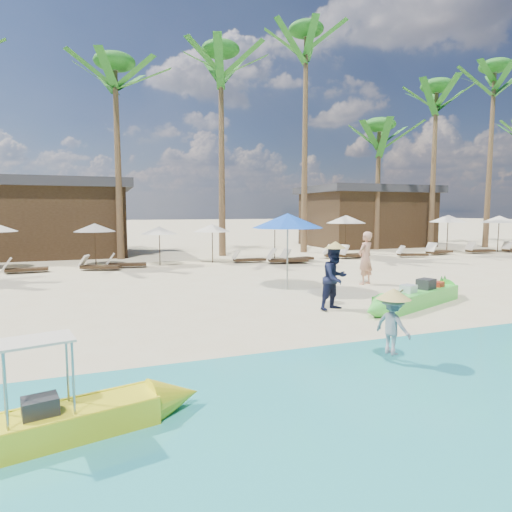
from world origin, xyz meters
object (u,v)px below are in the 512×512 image
object	(u,v)px
green_canoe	(418,297)
yellow_canoe	(23,432)
tourist	(365,258)
blue_umbrella	(288,221)

from	to	relation	value
green_canoe	yellow_canoe	xyz separation A→B (m)	(-8.79, -4.26, -0.04)
tourist	blue_umbrella	distance (m)	3.22
yellow_canoe	blue_umbrella	size ratio (longest dim) A/B	1.82
yellow_canoe	green_canoe	bearing A→B (deg)	13.10
green_canoe	blue_umbrella	size ratio (longest dim) A/B	2.06
yellow_canoe	blue_umbrella	distance (m)	10.16
green_canoe	tourist	distance (m)	3.46
yellow_canoe	tourist	bearing A→B (deg)	26.27
green_canoe	blue_umbrella	xyz separation A→B (m)	(-2.35, 3.34, 1.99)
tourist	blue_umbrella	xyz separation A→B (m)	(-2.94, -0.01, 1.31)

